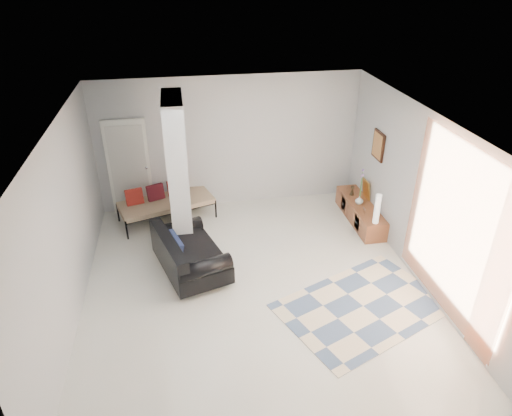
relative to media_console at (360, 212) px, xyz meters
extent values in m
plane|color=beige|center=(-2.52, -1.70, -0.20)|extent=(6.00, 6.00, 0.00)
plane|color=white|center=(-2.52, -1.70, 2.60)|extent=(6.00, 6.00, 0.00)
plane|color=#B9BBBE|center=(-2.52, 1.30, 1.20)|extent=(6.00, 0.00, 6.00)
plane|color=#B9BBBE|center=(-2.52, -4.70, 1.20)|extent=(6.00, 0.00, 6.00)
plane|color=#B9BBBE|center=(-5.27, -1.70, 1.20)|extent=(0.00, 6.00, 6.00)
plane|color=#B9BBBE|center=(0.23, -1.70, 1.20)|extent=(0.00, 6.00, 6.00)
cube|color=silver|center=(-3.62, -0.10, 1.20)|extent=(0.35, 1.20, 2.80)
cube|color=white|center=(-4.62, 1.26, 0.82)|extent=(0.85, 0.06, 2.04)
plane|color=orange|center=(0.15, -2.85, 1.25)|extent=(0.00, 2.55, 2.55)
cube|color=#361A0E|center=(0.20, 0.00, 1.45)|extent=(0.04, 0.45, 0.55)
cube|color=brown|center=(0.00, 0.00, 0.00)|extent=(0.45, 1.76, 0.40)
cube|color=#361A0E|center=(-0.22, -0.39, 0.00)|extent=(0.02, 0.23, 0.28)
cube|color=#361A0E|center=(-0.22, 0.39, 0.00)|extent=(0.02, 0.23, 0.28)
cube|color=gold|center=(0.18, 0.24, 0.40)|extent=(0.09, 0.32, 0.40)
cube|color=silver|center=(-0.10, -0.39, 0.26)|extent=(0.04, 0.10, 0.12)
cylinder|color=silver|center=(-3.68, -1.87, -0.15)|extent=(0.05, 0.05, 0.10)
cylinder|color=silver|center=(-4.07, -0.59, -0.15)|extent=(0.05, 0.05, 0.10)
cylinder|color=silver|center=(-2.97, -1.65, -0.15)|extent=(0.05, 0.05, 0.10)
cylinder|color=silver|center=(-3.36, -0.37, -0.15)|extent=(0.05, 0.05, 0.10)
cube|color=black|center=(-3.52, -1.12, 0.05)|extent=(1.36, 1.78, 0.30)
cube|color=black|center=(-3.88, -1.23, 0.38)|extent=(0.65, 1.56, 0.36)
cylinder|color=black|center=(-3.33, -1.76, 0.28)|extent=(0.94, 0.53, 0.28)
cylinder|color=black|center=(-3.72, -0.48, 0.28)|extent=(0.94, 0.53, 0.28)
cube|color=black|center=(-3.76, -1.19, 0.40)|extent=(0.30, 0.59, 0.31)
cylinder|color=black|center=(-4.69, 0.11, 0.00)|extent=(0.04, 0.04, 0.40)
cylinder|color=black|center=(-2.92, 0.65, 0.00)|extent=(0.04, 0.04, 0.40)
cylinder|color=black|center=(-4.92, 0.84, 0.00)|extent=(0.04, 0.04, 0.40)
cylinder|color=black|center=(-3.15, 1.39, 0.00)|extent=(0.04, 0.04, 0.40)
cube|color=beige|center=(-3.92, 0.75, 0.18)|extent=(2.02, 1.31, 0.12)
cube|color=maroon|center=(-4.54, 0.71, 0.40)|extent=(0.37, 0.26, 0.33)
cube|color=maroon|center=(-4.12, 0.84, 0.40)|extent=(0.37, 0.26, 0.33)
cube|color=maroon|center=(-3.71, 0.97, 0.40)|extent=(0.37, 0.26, 0.33)
cube|color=beige|center=(-0.92, -2.55, -0.20)|extent=(2.99, 2.53, 0.01)
cylinder|color=white|center=(-0.02, -0.77, 0.49)|extent=(0.11, 0.11, 0.59)
imported|color=white|center=(-0.05, 0.00, 0.28)|extent=(0.19, 0.19, 0.17)
camera|label=1|loc=(-3.53, -7.69, 4.61)|focal=32.00mm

